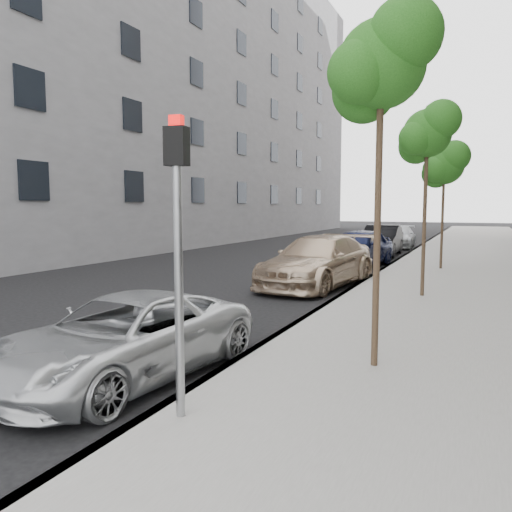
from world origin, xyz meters
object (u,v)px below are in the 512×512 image
Objects in this scene: tree_mid at (428,134)px; sedan_rear at (398,237)px; minivan at (126,337)px; sedan_black at (382,240)px; signal_pole at (178,233)px; tree_near at (383,65)px; suv at (318,261)px; sedan_blue at (358,248)px; tree_far at (445,165)px.

tree_mid reaches higher than sedan_rear.
sedan_black is (0.00, 20.40, 0.17)m from minivan.
signal_pole reaches higher than sedan_rear.
tree_near reaches higher than minivan.
signal_pole is 10.66m from suv.
sedan_black reaches higher than minivan.
sedan_black is at bearing 96.97° from sedan_blue.
tree_far is 4.69m from sedan_blue.
tree_near is at bearing -84.41° from sedan_rear.
suv is 11.05m from sedan_black.
signal_pole is at bearing -121.36° from tree_near.
sedan_rear is at bearing 87.02° from signal_pole.
sedan_blue is 10.65m from sedan_rear.
tree_near is at bearing -59.05° from suv.
sedan_blue reaches higher than minivan.
signal_pole is 0.72× the size of sedan_rear.
suv is 1.16× the size of sedan_black.
sedan_blue is at bearing 97.51° from suv.
tree_far is at bearing -61.76° from sedan_black.
tree_mid is at bearing -76.71° from sedan_black.
sedan_black is (0.00, 11.05, -0.01)m from suv.
sedan_black is (-1.65, 21.48, -1.45)m from signal_pole.
sedan_blue is at bearing 89.32° from signal_pole.
sedan_blue is at bearing 103.96° from tree_near.
minivan is 0.80× the size of suv.
signal_pole is at bearing -27.14° from minivan.
tree_near is 1.11× the size of sedan_rear.
tree_mid is 1.05× the size of tree_far.
minivan is at bearing -82.49° from suv.
suv reaches higher than sedan_rear.
suv reaches higher than sedan_black.
tree_mid is 9.62m from minivan.
tree_near reaches higher than sedan_blue.
tree_far is 7.10m from suv.
tree_near is 9.16m from suv.
sedan_blue reaches higher than sedan_black.
suv is at bearing 96.07° from minivan.
tree_near is 1.19× the size of minivan.
signal_pole is 26.88m from sedan_rear.
sedan_rear is at bearing 97.51° from suv.
tree_near reaches higher than tree_far.
suv is (-3.33, 1.17, -3.62)m from tree_mid.
tree_near is 1.10× the size of sedan_black.
sedan_blue is at bearing -92.29° from sedan_rear.
tree_far is at bearing 0.44° from sedan_blue.
minivan is at bearing -92.29° from sedan_rear.
suv is at bearing -91.94° from sedan_black.
suv is 5.71m from sedan_blue.
signal_pole is 21.59m from sedan_black.
sedan_rear is (0.00, 25.71, 0.07)m from minivan.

